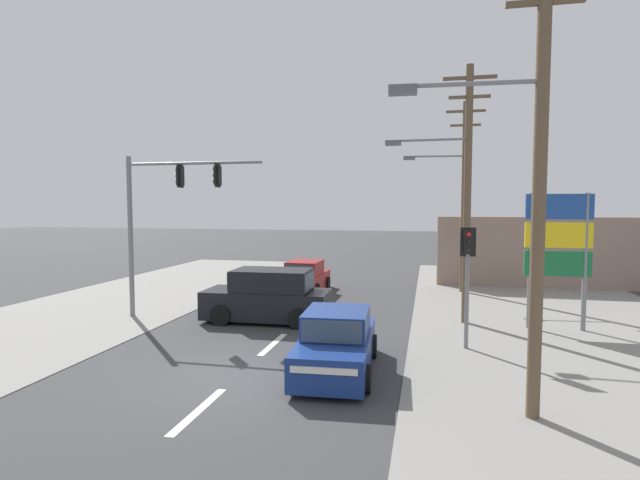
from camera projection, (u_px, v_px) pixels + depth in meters
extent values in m
plane|color=#3A3A3D|center=(236.00, 378.00, 12.15)|extent=(140.00, 140.00, 0.00)
cube|color=silver|center=(199.00, 410.00, 10.20)|extent=(0.20, 2.40, 0.01)
cube|color=silver|center=(273.00, 344.00, 15.07)|extent=(0.20, 2.40, 0.01)
cube|color=silver|center=(311.00, 310.00, 19.94)|extent=(0.20, 2.40, 0.01)
cube|color=gray|center=(613.00, 377.00, 12.17)|extent=(10.00, 44.00, 0.02)
cube|color=gray|center=(55.00, 322.00, 17.86)|extent=(8.00, 40.00, 0.02)
cylinder|color=brown|center=(539.00, 187.00, 9.52)|extent=(0.26, 0.26, 9.08)
cube|color=brown|center=(545.00, 2.00, 9.28)|extent=(1.40, 0.12, 0.10)
cylinder|color=slate|center=(471.00, 84.00, 9.60)|extent=(2.60, 0.20, 0.09)
cube|color=#595B60|center=(403.00, 90.00, 9.83)|extent=(0.57, 0.30, 0.18)
cylinder|color=brown|center=(467.00, 196.00, 17.44)|extent=(0.26, 0.26, 9.03)
cube|color=brown|center=(470.00, 78.00, 17.15)|extent=(1.80, 0.12, 0.11)
cube|color=brown|center=(469.00, 97.00, 17.20)|extent=(1.40, 0.12, 0.10)
cylinder|color=slate|center=(430.00, 140.00, 17.61)|extent=(2.60, 0.16, 0.09)
cube|color=#595B60|center=(393.00, 143.00, 17.92)|extent=(0.57, 0.29, 0.18)
cylinder|color=brown|center=(464.00, 198.00, 23.75)|extent=(0.26, 0.26, 9.06)
cube|color=brown|center=(466.00, 111.00, 23.46)|extent=(1.80, 0.12, 0.11)
cube|color=brown|center=(465.00, 125.00, 23.51)|extent=(1.40, 0.12, 0.10)
cylinder|color=slate|center=(437.00, 156.00, 23.78)|extent=(2.60, 0.31, 0.09)
cube|color=#595B60|center=(409.00, 158.00, 23.95)|extent=(0.58, 0.33, 0.18)
cylinder|color=slate|center=(131.00, 237.00, 18.67)|extent=(0.18, 0.18, 6.00)
cylinder|color=slate|center=(193.00, 163.00, 17.92)|extent=(5.20, 0.12, 0.11)
cube|color=black|center=(180.00, 176.00, 18.06)|extent=(0.20, 0.26, 0.68)
cube|color=black|center=(180.00, 176.00, 18.06)|extent=(0.04, 0.44, 0.84)
sphere|color=red|center=(177.00, 170.00, 18.07)|extent=(0.13, 0.13, 0.13)
sphere|color=black|center=(177.00, 176.00, 18.09)|extent=(0.13, 0.13, 0.13)
sphere|color=black|center=(177.00, 182.00, 18.10)|extent=(0.13, 0.13, 0.13)
cube|color=black|center=(218.00, 176.00, 17.75)|extent=(0.20, 0.26, 0.68)
cube|color=black|center=(218.00, 176.00, 17.75)|extent=(0.04, 0.44, 0.84)
sphere|color=red|center=(214.00, 169.00, 17.76)|extent=(0.13, 0.13, 0.13)
sphere|color=black|center=(214.00, 176.00, 17.78)|extent=(0.13, 0.13, 0.13)
sphere|color=black|center=(215.00, 182.00, 17.79)|extent=(0.13, 0.13, 0.13)
cylinder|color=slate|center=(467.00, 302.00, 14.48)|extent=(0.12, 0.12, 2.80)
cube|color=black|center=(468.00, 242.00, 14.36)|extent=(0.27, 0.21, 0.68)
cube|color=black|center=(468.00, 242.00, 14.36)|extent=(0.44, 0.06, 0.84)
sphere|color=red|center=(469.00, 235.00, 14.23)|extent=(0.13, 0.13, 0.13)
sphere|color=black|center=(469.00, 242.00, 14.24)|extent=(0.13, 0.13, 0.13)
sphere|color=black|center=(468.00, 250.00, 14.26)|extent=(0.13, 0.13, 0.13)
cylinder|color=slate|center=(530.00, 261.00, 16.83)|extent=(0.16, 0.16, 4.60)
cylinder|color=slate|center=(585.00, 263.00, 16.46)|extent=(0.16, 0.16, 4.60)
cube|color=#1E4793|center=(559.00, 207.00, 16.52)|extent=(2.10, 0.14, 0.84)
cube|color=yellow|center=(558.00, 235.00, 16.58)|extent=(2.10, 0.14, 0.84)
cube|color=#196B38|center=(557.00, 263.00, 16.65)|extent=(2.10, 0.14, 0.84)
cube|color=gray|center=(559.00, 252.00, 25.26)|extent=(12.00, 1.00, 3.60)
cube|color=maroon|center=(306.00, 281.00, 24.17)|extent=(1.67, 3.63, 0.76)
cube|color=maroon|center=(305.00, 268.00, 23.83)|extent=(1.52, 1.93, 0.64)
cube|color=#384756|center=(310.00, 265.00, 24.77)|extent=(1.36, 0.09, 0.54)
cube|color=#384756|center=(299.00, 270.00, 22.89)|extent=(1.33, 0.09, 0.51)
cube|color=white|center=(315.00, 273.00, 25.92)|extent=(1.36, 0.07, 0.14)
cylinder|color=black|center=(297.00, 281.00, 25.45)|extent=(0.19, 0.60, 0.60)
cylinder|color=black|center=(327.00, 283.00, 25.08)|extent=(0.19, 0.60, 0.60)
cylinder|color=black|center=(284.00, 289.00, 23.29)|extent=(0.19, 0.60, 0.60)
cylinder|color=black|center=(317.00, 290.00, 22.92)|extent=(0.19, 0.60, 0.60)
cube|color=black|center=(267.00, 304.00, 17.99)|extent=(4.55, 1.96, 1.00)
cube|color=black|center=(272.00, 280.00, 17.89)|extent=(2.74, 1.79, 0.76)
cube|color=#384756|center=(236.00, 279.00, 18.14)|extent=(0.10, 1.58, 0.65)
cube|color=#384756|center=(309.00, 281.00, 17.63)|extent=(0.10, 1.55, 0.61)
cube|color=white|center=(208.00, 296.00, 18.40)|extent=(0.08, 1.56, 0.14)
cylinder|color=black|center=(221.00, 315.00, 17.37)|extent=(0.73, 0.24, 0.72)
cylinder|color=black|center=(239.00, 305.00, 19.17)|extent=(0.73, 0.24, 0.72)
cylinder|color=black|center=(299.00, 319.00, 16.84)|extent=(0.73, 0.24, 0.72)
cylinder|color=black|center=(310.00, 308.00, 18.64)|extent=(0.73, 0.24, 0.72)
cube|color=navy|center=(336.00, 350.00, 12.57)|extent=(1.92, 4.29, 0.80)
cube|color=navy|center=(337.00, 322.00, 12.57)|extent=(1.66, 1.98, 0.62)
cube|color=#384756|center=(331.00, 332.00, 11.62)|extent=(1.44, 0.14, 0.53)
cube|color=#384756|center=(341.00, 314.00, 13.53)|extent=(1.41, 0.14, 0.50)
cube|color=white|center=(324.00, 371.00, 10.47)|extent=(1.45, 0.12, 0.14)
cylinder|color=black|center=(367.00, 378.00, 11.17)|extent=(0.22, 0.65, 0.64)
cylinder|color=black|center=(292.00, 374.00, 11.44)|extent=(0.22, 0.65, 0.64)
cylinder|color=black|center=(373.00, 346.00, 13.74)|extent=(0.22, 0.65, 0.64)
cylinder|color=black|center=(312.00, 343.00, 14.01)|extent=(0.22, 0.65, 0.64)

